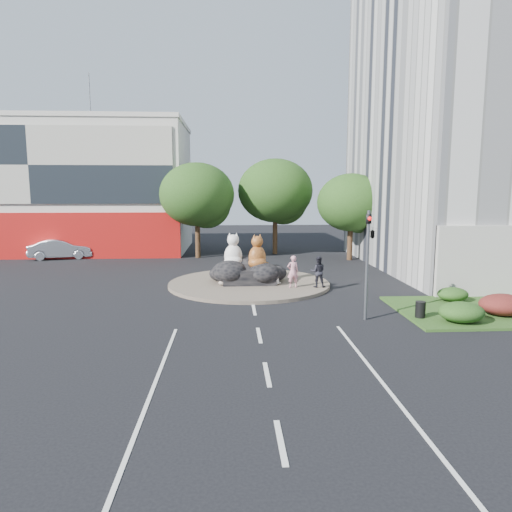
{
  "coord_description": "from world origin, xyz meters",
  "views": [
    {
      "loc": [
        -1.15,
        -17.96,
        5.88
      ],
      "look_at": [
        0.37,
        8.91,
        2.0
      ],
      "focal_mm": 32.0,
      "sensor_mm": 36.0,
      "label": 1
    }
  ],
  "objects": [
    {
      "name": "hedge_red",
      "position": [
        11.5,
        2.0,
        0.61
      ],
      "size": [
        2.2,
        1.76,
        0.99
      ],
      "primitive_type": "ellipsoid",
      "color": "#491413",
      "rests_on": "grass_verge"
    },
    {
      "name": "pedestrian_pink",
      "position": [
        2.52,
        8.31,
        1.15
      ],
      "size": [
        0.75,
        0.56,
        1.89
      ],
      "primitive_type": "imported",
      "rotation": [
        0.0,
        0.0,
        3.3
      ],
      "color": "#CA8391",
      "rests_on": "roundabout_island"
    },
    {
      "name": "tree_right",
      "position": [
        9.07,
        20.06,
        4.63
      ],
      "size": [
        5.7,
        5.7,
        7.3
      ],
      "color": "#382314",
      "rests_on": "ground"
    },
    {
      "name": "litter_bin",
      "position": [
        7.5,
        1.83,
        0.49
      ],
      "size": [
        0.47,
        0.47,
        0.74
      ],
      "primitive_type": "cylinder",
      "rotation": [
        0.0,
        0.0,
        -0.02
      ],
      "color": "black",
      "rests_on": "grass_verge"
    },
    {
      "name": "kitten_calico",
      "position": [
        -1.66,
        9.13,
        0.63
      ],
      "size": [
        0.68,
        0.69,
        0.86
      ],
      "primitive_type": null,
      "rotation": [
        0.0,
        0.0,
        -0.81
      ],
      "color": "white",
      "rests_on": "roundabout_island"
    },
    {
      "name": "cat_tabby",
      "position": [
        0.5,
        9.81,
        2.16
      ],
      "size": [
        1.65,
        1.58,
        2.13
      ],
      "primitive_type": null,
      "rotation": [
        0.0,
        0.0,
        0.49
      ],
      "color": "#B57125",
      "rests_on": "rock_plinth"
    },
    {
      "name": "cat_white",
      "position": [
        -0.97,
        10.42,
        2.18
      ],
      "size": [
        1.31,
        1.14,
        2.16
      ],
      "primitive_type": null,
      "rotation": [
        0.0,
        0.0,
        0.01
      ],
      "color": "silver",
      "rests_on": "rock_plinth"
    },
    {
      "name": "tree_mid",
      "position": [
        3.07,
        24.06,
        5.56
      ],
      "size": [
        6.84,
        6.84,
        8.76
      ],
      "color": "#382314",
      "rests_on": "ground"
    },
    {
      "name": "roundabout_island",
      "position": [
        0.0,
        10.0,
        0.1
      ],
      "size": [
        10.0,
        10.0,
        0.2
      ],
      "primitive_type": "cylinder",
      "color": "brown",
      "rests_on": "ground"
    },
    {
      "name": "parked_car",
      "position": [
        -15.8,
        22.04,
        0.86
      ],
      "size": [
        5.48,
        2.92,
        1.72
      ],
      "primitive_type": "imported",
      "rotation": [
        0.0,
        0.0,
        1.79
      ],
      "color": "#B5B7BD",
      "rests_on": "ground"
    },
    {
      "name": "street_lamp",
      "position": [
        12.82,
        8.0,
        4.55
      ],
      "size": [
        2.34,
        0.22,
        8.06
      ],
      "color": "#595B60",
      "rests_on": "ground"
    },
    {
      "name": "rock_plinth",
      "position": [
        0.0,
        10.0,
        0.65
      ],
      "size": [
        3.2,
        2.6,
        0.9
      ],
      "primitive_type": null,
      "color": "black",
      "rests_on": "roundabout_island"
    },
    {
      "name": "pedestrian_dark",
      "position": [
        4.0,
        8.28,
        1.12
      ],
      "size": [
        0.96,
        0.79,
        1.85
      ],
      "primitive_type": "imported",
      "rotation": [
        0.0,
        0.0,
        3.04
      ],
      "color": "black",
      "rests_on": "roundabout_island"
    },
    {
      "name": "hedge_near_green",
      "position": [
        9.0,
        1.0,
        0.57
      ],
      "size": [
        2.0,
        1.6,
        0.9
      ],
      "primitive_type": "ellipsoid",
      "color": "#1D3D13",
      "rests_on": "grass_verge"
    },
    {
      "name": "shophouse_block",
      "position": [
        -18.0,
        27.91,
        6.18
      ],
      "size": [
        25.2,
        12.3,
        17.4
      ],
      "color": "beige",
      "rests_on": "ground"
    },
    {
      "name": "grass_verge",
      "position": [
        12.0,
        3.0,
        0.06
      ],
      "size": [
        10.0,
        6.0,
        0.12
      ],
      "primitive_type": "cube",
      "color": "#2B4A18",
      "rests_on": "ground"
    },
    {
      "name": "hedge_back_green",
      "position": [
        10.5,
        4.8,
        0.48
      ],
      "size": [
        1.6,
        1.28,
        0.72
      ],
      "primitive_type": "ellipsoid",
      "color": "#1D3D13",
      "rests_on": "grass_verge"
    },
    {
      "name": "ground",
      "position": [
        0.0,
        0.0,
        0.0
      ],
      "size": [
        120.0,
        120.0,
        0.0
      ],
      "primitive_type": "plane",
      "color": "black",
      "rests_on": "ground"
    },
    {
      "name": "tree_left",
      "position": [
        -3.93,
        22.06,
        5.25
      ],
      "size": [
        6.46,
        6.46,
        8.27
      ],
      "color": "#382314",
      "rests_on": "ground"
    },
    {
      "name": "traffic_light",
      "position": [
        5.1,
        2.0,
        3.62
      ],
      "size": [
        0.44,
        1.24,
        5.0
      ],
      "color": "#595B60",
      "rests_on": "ground"
    },
    {
      "name": "kitten_white",
      "position": [
        1.61,
        9.12,
        0.58
      ],
      "size": [
        0.59,
        0.6,
        0.76
      ],
      "primitive_type": null,
      "rotation": [
        0.0,
        0.0,
        0.89
      ],
      "color": "silver",
      "rests_on": "roundabout_island"
    }
  ]
}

